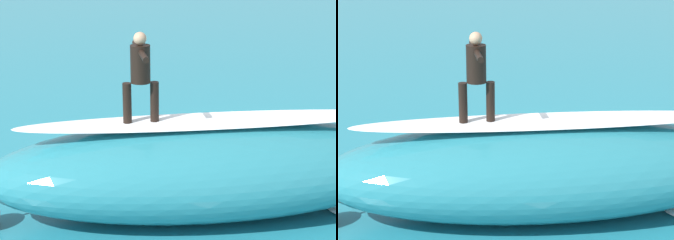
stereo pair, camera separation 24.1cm
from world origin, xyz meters
TOP-DOWN VIEW (x-y plane):
  - ground_plane at (0.00, 0.00)m, footprint 120.00×120.00m
  - wave_crest at (0.72, 1.96)m, footprint 7.55×2.54m
  - wave_foam_lip at (0.72, 1.96)m, footprint 6.41×0.91m
  - surfboard_riding at (1.86, 1.95)m, footprint 2.11×0.61m
  - surfer_riding at (1.86, 1.95)m, footprint 0.58×1.39m
  - surfboard_paddling at (0.60, -0.80)m, footprint 2.14×1.24m
  - surfer_paddling at (0.72, -0.76)m, footprint 1.65×0.82m

SIDE VIEW (x-z plane):
  - ground_plane at x=0.00m, z-range 0.00..0.00m
  - surfboard_paddling at x=0.60m, z-range 0.00..0.06m
  - surfer_paddling at x=0.72m, z-range 0.04..0.35m
  - wave_crest at x=0.72m, z-range 0.00..1.61m
  - surfboard_riding at x=1.86m, z-range 1.61..1.68m
  - wave_foam_lip at x=0.72m, z-range 1.61..1.69m
  - surfer_riding at x=1.86m, z-range 1.80..3.27m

